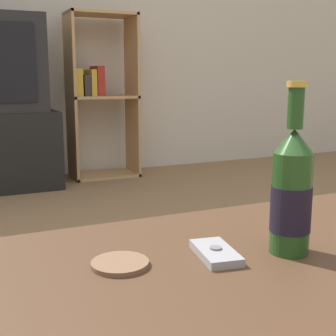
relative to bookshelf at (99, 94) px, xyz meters
name	(u,v)px	position (x,y,z in m)	size (l,w,h in m)	color
coffee_table	(254,305)	(-0.56, -2.81, -0.24)	(1.25, 0.62, 0.45)	#422B1C
bookshelf	(99,94)	(0.00, 0.00, 0.00)	(0.49, 0.30, 1.20)	tan
beer_bottle	(291,193)	(-0.48, -2.78, -0.07)	(0.07, 0.07, 0.29)	#1E4219
cell_phone	(216,253)	(-0.60, -2.75, -0.17)	(0.07, 0.12, 0.02)	gray
coaster	(120,264)	(-0.76, -2.72, -0.17)	(0.09, 0.09, 0.01)	brown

